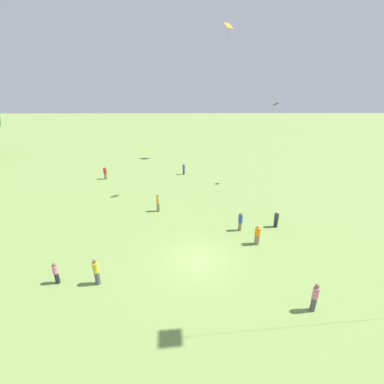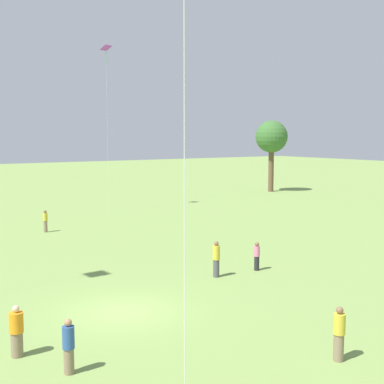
{
  "view_description": "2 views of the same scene",
  "coord_description": "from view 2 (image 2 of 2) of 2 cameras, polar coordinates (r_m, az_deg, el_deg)",
  "views": [
    {
      "loc": [
        -15.65,
        0.6,
        11.85
      ],
      "look_at": [
        1.91,
        0.36,
        4.72
      ],
      "focal_mm": 24.0,
      "sensor_mm": 36.0,
      "label": 1
    },
    {
      "loc": [
        19.69,
        -9.56,
        7.38
      ],
      "look_at": [
        3.88,
        0.92,
        5.35
      ],
      "focal_mm": 50.0,
      "sensor_mm": 36.0,
      "label": 2
    }
  ],
  "objects": [
    {
      "name": "ground_plane",
      "position": [
        23.1,
        -7.43,
        -12.57
      ],
      "size": [
        240.0,
        240.0,
        0.0
      ],
      "primitive_type": "plane",
      "color": "#7A994C"
    },
    {
      "name": "tree_0",
      "position": [
        70.21,
        8.48,
        5.74
      ],
      "size": [
        4.15,
        4.15,
        9.23
      ],
      "color": "brown",
      "rests_on": "ground_plane"
    },
    {
      "name": "person_0",
      "position": [
        42.14,
        -15.38,
        -3.01
      ],
      "size": [
        0.45,
        0.45,
        1.7
      ],
      "rotation": [
        0.0,
        0.0,
        4.26
      ],
      "color": "#847056",
      "rests_on": "ground_plane"
    },
    {
      "name": "person_3",
      "position": [
        17.58,
        -13.03,
        -15.75
      ],
      "size": [
        0.52,
        0.52,
        1.76
      ],
      "rotation": [
        0.0,
        0.0,
        5.31
      ],
      "color": "#847056",
      "rests_on": "ground_plane"
    },
    {
      "name": "person_6",
      "position": [
        18.66,
        15.41,
        -14.39
      ],
      "size": [
        0.55,
        0.55,
        1.83
      ],
      "rotation": [
        0.0,
        0.0,
        4.07
      ],
      "color": "#847056",
      "rests_on": "ground_plane"
    },
    {
      "name": "person_7",
      "position": [
        19.27,
        -18.21,
        -13.97
      ],
      "size": [
        0.62,
        0.62,
        1.76
      ],
      "rotation": [
        0.0,
        0.0,
        5.13
      ],
      "color": "#847056",
      "rests_on": "ground_plane"
    },
    {
      "name": "person_8",
      "position": [
        28.0,
        2.61,
        -7.16
      ],
      "size": [
        0.43,
        0.43,
        1.9
      ],
      "rotation": [
        0.0,
        0.0,
        6.15
      ],
      "color": "#4C4C51",
      "rests_on": "ground_plane"
    },
    {
      "name": "person_11",
      "position": [
        29.56,
        6.93,
        -6.79
      ],
      "size": [
        0.35,
        0.35,
        1.58
      ],
      "rotation": [
        0.0,
        0.0,
        4.78
      ],
      "color": "#232328",
      "rests_on": "ground_plane"
    },
    {
      "name": "kite_0",
      "position": [
        52.97,
        -9.15,
        14.07
      ],
      "size": [
        1.06,
        1.11,
        15.8
      ],
      "rotation": [
        0.0,
        0.0,
        4.26
      ],
      "color": "purple",
      "rests_on": "ground_plane"
    }
  ]
}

